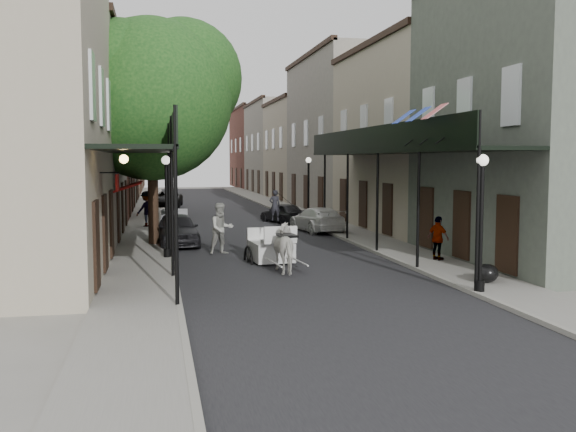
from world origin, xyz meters
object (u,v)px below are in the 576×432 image
tree_near (161,93)px  horse (288,248)px  lamppost_right_far (308,188)px  car_left_mid (175,222)px  lamppost_left (167,205)px  car_right_far (283,213)px  lamppost_right_near (481,221)px  car_left_far (168,199)px  car_right_near (317,219)px  pedestrian_walking (221,229)px  pedestrian_sidewalk_left (147,209)px  carriage (268,233)px  car_left_near (177,229)px  tree_far (159,126)px  pedestrian_sidewalk_right (438,238)px

tree_near → horse: size_ratio=5.11×
lamppost_right_far → car_left_mid: size_ratio=1.00×
lamppost_left → car_right_far: (6.91, 13.00, -1.46)m
tree_near → lamppost_right_near: size_ratio=2.60×
car_left_far → car_right_near: (7.20, -19.31, -0.00)m
lamppost_right_far → car_right_far: lamppost_right_far is taller
lamppost_right_far → pedestrian_walking: 12.55m
pedestrian_walking → pedestrian_sidewalk_left: bearing=90.0°
lamppost_right_far → pedestrian_walking: size_ratio=1.84×
carriage → car_left_far: 28.41m
lamppost_left → car_right_far: size_ratio=1.07×
car_left_far → lamppost_right_near: bearing=-71.5°
car_right_far → pedestrian_walking: bearing=46.3°
pedestrian_sidewalk_left → car_left_near: pedestrian_sidewalk_left is taller
tree_far → car_right_near: 13.86m
pedestrian_walking → car_left_far: (-1.60, 26.22, -0.37)m
lamppost_right_near → horse: size_ratio=1.97×
lamppost_right_near → lamppost_left: size_ratio=1.00×
car_left_far → tree_near: bearing=-85.3°
carriage → car_right_far: (3.30, 13.93, -0.45)m
car_right_near → pedestrian_walking: bearing=42.9°
car_left_far → car_left_mid: bearing=-83.9°
pedestrian_sidewalk_left → car_right_far: (7.79, 1.76, -0.48)m
lamppost_right_near → car_left_far: size_ratio=0.82×
tree_near → car_right_far: bearing=51.6°
lamppost_left → pedestrian_walking: lamppost_left is taller
tree_far → car_left_mid: 11.13m
lamppost_left → car_right_near: 11.19m
tree_near → pedestrian_sidewalk_right: bearing=-35.8°
horse → pedestrian_sidewalk_right: pedestrian_sidewalk_right is taller
lamppost_right_near → car_left_near: bearing=122.6°
carriage → car_left_mid: carriage is taller
lamppost_left → car_left_near: 4.29m
lamppost_right_near → horse: lamppost_right_near is taller
tree_far → lamppost_right_near: (8.35, -26.18, -3.79)m
pedestrian_sidewalk_right → car_left_far: 31.30m
lamppost_right_near → pedestrian_walking: bearing=123.9°
lamppost_left → pedestrian_sidewalk_right: 9.88m
lamppost_right_near → car_right_far: 21.09m
pedestrian_walking → pedestrian_sidewalk_left: 10.58m
pedestrian_sidewalk_left → car_right_near: bearing=122.9°
pedestrian_sidewalk_right → lamppost_right_near: bearing=142.4°
carriage → car_left_mid: size_ratio=0.72×
tree_near → car_left_mid: bearing=81.9°
lamppost_right_far → car_right_far: bearing=142.3°
pedestrian_sidewalk_left → car_right_far: bearing=156.3°
carriage → car_left_near: bearing=116.8°
pedestrian_sidewalk_right → car_left_far: pedestrian_sidewalk_right is taller
lamppost_right_near → car_left_mid: (-7.70, 16.37, -1.44)m
car_left_mid → lamppost_left: bearing=-90.8°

